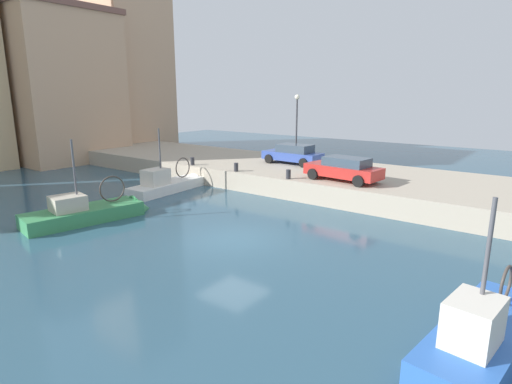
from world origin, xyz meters
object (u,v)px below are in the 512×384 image
mooring_bollard_south (288,174)px  quay_streetlamp (297,117)px  fishing_boat_blue (486,342)px  parked_car_blue (293,154)px  parked_car_red (344,169)px  mooring_bollard_north (192,161)px  fishing_boat_green (92,218)px  fishing_boat_white (170,188)px  mooring_bollard_mid (236,167)px

mooring_bollard_south → quay_streetlamp: size_ratio=0.11×
fishing_boat_blue → mooring_bollard_south: fishing_boat_blue is taller
parked_car_blue → parked_car_red: size_ratio=0.96×
mooring_bollard_north → fishing_boat_blue: bearing=-115.5°
fishing_boat_green → mooring_bollard_south: (9.43, -5.39, 1.36)m
mooring_bollard_south → mooring_bollard_north: (0.00, 8.00, 0.00)m
fishing_boat_white → fishing_boat_green: size_ratio=0.98×
parked_car_red → quay_streetlamp: bearing=54.1°
mooring_bollard_south → mooring_bollard_mid: (0.00, 4.00, 0.00)m
parked_car_red → fishing_boat_green: bearing=142.9°
fishing_boat_blue → mooring_bollard_south: bearing=51.5°
quay_streetlamp → mooring_bollard_south: bearing=-151.9°
parked_car_red → fishing_boat_blue: bearing=-140.2°
fishing_boat_green → mooring_bollard_south: fishing_boat_green is taller
mooring_bollard_south → fishing_boat_white: bearing=111.1°
parked_car_blue → mooring_bollard_mid: bearing=164.5°
mooring_bollard_mid → mooring_bollard_north: bearing=90.0°
fishing_boat_white → mooring_bollard_north: bearing=15.9°
fishing_boat_blue → quay_streetlamp: bearing=44.6°
fishing_boat_green → parked_car_red: 13.73m
fishing_boat_white → fishing_boat_blue: (-6.70, -19.13, -0.02)m
fishing_boat_blue → parked_car_blue: bearing=45.8°
fishing_boat_blue → mooring_bollard_mid: 18.58m
quay_streetlamp → mooring_bollard_north: bearing=138.6°
parked_car_red → mooring_bollard_mid: bearing=101.8°
mooring_bollard_south → fishing_boat_blue: bearing=-128.5°
fishing_boat_green → quay_streetlamp: 15.87m
fishing_boat_white → parked_car_red: 11.02m
fishing_boat_blue → parked_car_red: size_ratio=1.39×
fishing_boat_white → quay_streetlamp: size_ratio=1.31×
fishing_boat_blue → parked_car_red: fishing_boat_blue is taller
fishing_boat_blue → parked_car_blue: (14.22, 14.60, 1.78)m
fishing_boat_white → mooring_bollard_north: 3.18m
parked_car_red → mooring_bollard_south: parked_car_red is taller
fishing_boat_white → quay_streetlamp: bearing=-26.4°
fishing_boat_white → parked_car_red: fishing_boat_white is taller
mooring_bollard_mid → fishing_boat_blue: bearing=-120.8°
parked_car_red → fishing_boat_white: bearing=112.8°
mooring_bollard_mid → quay_streetlamp: (5.65, -0.98, 2.98)m
fishing_boat_green → fishing_boat_blue: (-0.05, -17.31, 0.03)m
parked_car_red → mooring_bollard_north: size_ratio=8.20×
mooring_bollard_north → parked_car_blue: bearing=-48.3°
fishing_boat_green → mooring_bollard_north: size_ratio=11.76×
parked_car_blue → mooring_bollard_south: 5.46m
fishing_boat_blue → mooring_bollard_north: 22.10m
mooring_bollard_mid → parked_car_blue: bearing=-15.5°
fishing_boat_green → mooring_bollard_mid: fishing_boat_green is taller
fishing_boat_blue → fishing_boat_green: bearing=89.8°
fishing_boat_green → mooring_bollard_north: fishing_boat_green is taller
fishing_boat_white → parked_car_red: (4.21, -10.04, 1.75)m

